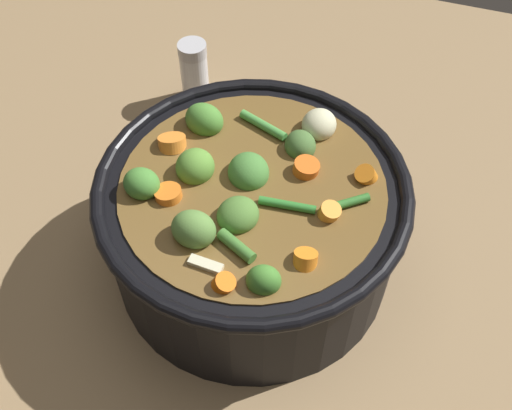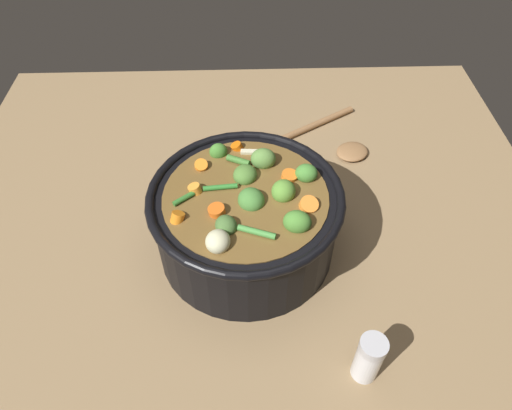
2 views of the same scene
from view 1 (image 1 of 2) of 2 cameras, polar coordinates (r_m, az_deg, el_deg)
name	(u,v)px [view 1 (image 1 of 2)]	position (r m, az deg, el deg)	size (l,w,h in m)	color
ground_plane	(253,260)	(0.67, -0.29, -5.03)	(1.10, 1.10, 0.00)	#8C704C
cooking_pot	(252,222)	(0.62, -0.35, -1.54)	(0.30, 0.30, 0.15)	black
salt_shaker	(194,72)	(0.82, -5.67, 12.05)	(0.04, 0.04, 0.09)	silver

